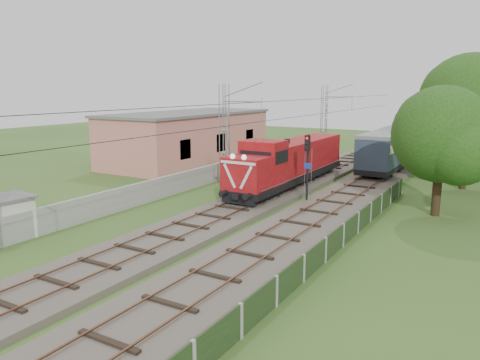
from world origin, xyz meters
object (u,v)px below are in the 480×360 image
Objects in this scene: coach_rake at (432,127)px; relay_hut at (9,217)px; locomotive at (289,162)px; signal_post at (307,157)px.

relay_hut is (-12.40, -54.89, -1.24)m from coach_rake.
signal_post is (3.15, -4.08, 1.13)m from locomotive.
locomotive is 3.37× the size of signal_post.
relay_hut is at bearing -102.73° from coach_rake.
signal_post is (-1.85, -40.38, 0.87)m from coach_rake.
signal_post is at bearing -52.37° from locomotive.
coach_rake is 26.20× the size of relay_hut.
signal_post is at bearing -92.62° from coach_rake.
signal_post reaches higher than relay_hut.
locomotive is at bearing -97.84° from coach_rake.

